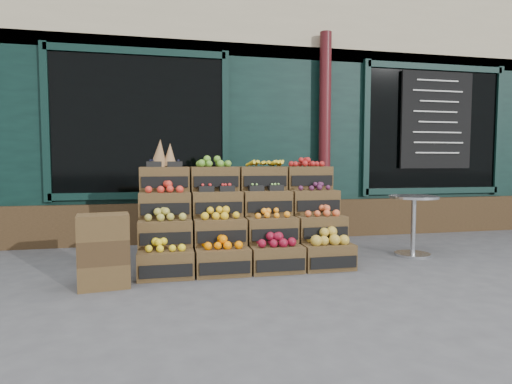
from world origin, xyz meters
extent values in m
plane|color=#4A4A4D|center=(0.00, 0.00, 0.00)|extent=(60.00, 60.00, 0.00)
cube|color=black|center=(0.00, 5.20, 2.40)|extent=(12.00, 6.00, 4.80)
cube|color=black|center=(0.00, 2.25, 1.50)|extent=(12.00, 0.12, 3.00)
cube|color=#392817|center=(0.00, 2.18, 0.30)|extent=(12.00, 0.18, 0.60)
cube|color=black|center=(-1.60, 2.18, 1.75)|extent=(2.40, 0.06, 2.00)
cube|color=black|center=(3.20, 2.18, 1.75)|extent=(2.40, 0.06, 2.00)
cylinder|color=#481014|center=(1.20, 2.05, 1.60)|extent=(0.18, 0.18, 3.20)
cube|color=black|center=(3.20, 2.10, 1.90)|extent=(1.30, 0.04, 1.60)
cube|color=#4C381E|center=(-1.27, 0.25, 0.14)|extent=(0.58, 0.40, 0.29)
cube|color=black|center=(-1.27, 0.04, 0.12)|extent=(0.53, 0.02, 0.13)
cube|color=yellow|center=(-1.27, 0.25, 0.33)|extent=(0.46, 0.31, 0.09)
cube|color=#4C381E|center=(-0.68, 0.24, 0.14)|extent=(0.58, 0.40, 0.29)
cube|color=black|center=(-0.68, 0.03, 0.12)|extent=(0.53, 0.02, 0.13)
cube|color=orange|center=(-0.68, 0.24, 0.34)|extent=(0.46, 0.31, 0.10)
cube|color=#4C381E|center=(-0.08, 0.24, 0.14)|extent=(0.58, 0.40, 0.29)
cube|color=black|center=(-0.08, 0.03, 0.12)|extent=(0.53, 0.02, 0.13)
cube|color=maroon|center=(-0.08, 0.24, 0.34)|extent=(0.46, 0.31, 0.11)
cube|color=#4C381E|center=(0.52, 0.23, 0.14)|extent=(0.58, 0.40, 0.29)
cube|color=black|center=(0.52, 0.02, 0.12)|extent=(0.53, 0.02, 0.13)
cube|color=gold|center=(0.52, 0.23, 0.35)|extent=(0.46, 0.31, 0.13)
cube|color=#4C381E|center=(-1.27, 0.49, 0.43)|extent=(0.58, 0.40, 0.29)
cube|color=black|center=(-1.27, 0.28, 0.40)|extent=(0.53, 0.02, 0.13)
cube|color=#A49A39|center=(-1.27, 0.49, 0.62)|extent=(0.46, 0.31, 0.10)
cube|color=#4C381E|center=(-0.67, 0.49, 0.43)|extent=(0.58, 0.40, 0.29)
cube|color=black|center=(-0.67, 0.27, 0.40)|extent=(0.53, 0.02, 0.13)
cube|color=gold|center=(-0.67, 0.49, 0.62)|extent=(0.46, 0.31, 0.10)
cube|color=#4C381E|center=(-0.08, 0.48, 0.43)|extent=(0.58, 0.40, 0.29)
cube|color=black|center=(-0.08, 0.27, 0.40)|extent=(0.53, 0.02, 0.13)
cube|color=orange|center=(-0.08, 0.48, 0.61)|extent=(0.46, 0.31, 0.08)
cube|color=#4C381E|center=(0.52, 0.47, 0.43)|extent=(0.58, 0.40, 0.29)
cube|color=black|center=(0.52, 0.26, 0.40)|extent=(0.53, 0.02, 0.13)
cube|color=#DA5B2F|center=(0.52, 0.47, 0.62)|extent=(0.46, 0.31, 0.09)
cube|color=#4C381E|center=(-1.27, 0.74, 0.72)|extent=(0.58, 0.40, 0.29)
cube|color=black|center=(-1.27, 0.52, 0.69)|extent=(0.53, 0.02, 0.13)
cube|color=red|center=(-1.27, 0.74, 0.91)|extent=(0.46, 0.31, 0.10)
cube|color=#4C381E|center=(-0.67, 0.73, 0.72)|extent=(0.58, 0.40, 0.29)
cube|color=black|center=(-0.67, 0.52, 0.69)|extent=(0.53, 0.02, 0.13)
cube|color=red|center=(-0.67, 0.73, 0.88)|extent=(0.46, 0.31, 0.04)
cube|color=#4C381E|center=(-0.07, 0.72, 0.72)|extent=(0.58, 0.40, 0.29)
cube|color=black|center=(-0.08, 0.51, 0.69)|extent=(0.53, 0.02, 0.13)
cube|color=#8FD15A|center=(-0.07, 0.72, 0.88)|extent=(0.46, 0.31, 0.03)
cube|color=#4C381E|center=(0.52, 0.72, 0.72)|extent=(0.58, 0.40, 0.29)
cube|color=black|center=(0.52, 0.51, 0.69)|extent=(0.53, 0.02, 0.13)
cube|color=#4B1B3A|center=(0.52, 0.72, 0.90)|extent=(0.46, 0.31, 0.07)
cube|color=#4C381E|center=(-1.26, 0.98, 1.01)|extent=(0.58, 0.40, 0.29)
cube|color=black|center=(-1.27, 0.77, 0.98)|extent=(0.53, 0.02, 0.13)
cube|color=black|center=(-1.26, 0.98, 1.17)|extent=(0.46, 0.31, 0.03)
cube|color=#4C381E|center=(-0.67, 0.97, 1.01)|extent=(0.58, 0.40, 0.29)
cube|color=black|center=(-0.67, 0.76, 0.98)|extent=(0.53, 0.02, 0.13)
cube|color=#5B932B|center=(-0.67, 0.97, 1.20)|extent=(0.46, 0.31, 0.10)
cube|color=#4C381E|center=(-0.07, 0.97, 1.01)|extent=(0.58, 0.40, 0.29)
cube|color=black|center=(-0.07, 0.76, 0.98)|extent=(0.53, 0.02, 0.13)
cube|color=gold|center=(-0.07, 0.97, 1.19)|extent=(0.46, 0.31, 0.09)
cube|color=#4C381E|center=(0.53, 0.96, 1.01)|extent=(0.58, 0.40, 0.29)
cube|color=black|center=(0.52, 0.75, 0.98)|extent=(0.53, 0.02, 0.13)
cube|color=#A91B1A|center=(0.53, 0.96, 1.19)|extent=(0.46, 0.31, 0.09)
cube|color=#392817|center=(-0.37, 0.48, 0.14)|extent=(2.37, 0.42, 0.29)
cube|color=#392817|center=(-0.37, 0.73, 0.29)|extent=(2.37, 0.42, 0.58)
cube|color=#392817|center=(-0.37, 0.97, 0.43)|extent=(2.37, 0.42, 0.86)
cone|color=olive|center=(-1.32, 0.98, 1.32)|extent=(0.20, 0.20, 0.33)
cone|color=olive|center=(-1.20, 1.02, 1.29)|extent=(0.18, 0.18, 0.29)
cube|color=#4C381E|center=(-1.86, 0.01, 0.12)|extent=(0.51, 0.39, 0.24)
cube|color=#392817|center=(-1.86, 0.01, 0.36)|extent=(0.51, 0.39, 0.24)
cube|color=#4C381E|center=(-1.86, 0.01, 0.59)|extent=(0.51, 0.39, 0.24)
cylinder|color=silver|center=(1.86, 0.61, 0.02)|extent=(0.45, 0.45, 0.03)
cylinder|color=silver|center=(1.86, 0.61, 0.38)|extent=(0.06, 0.06, 0.74)
cylinder|color=silver|center=(1.86, 0.61, 0.76)|extent=(0.62, 0.62, 0.03)
imported|color=#154B21|center=(-1.19, 2.80, 1.05)|extent=(0.87, 0.68, 2.10)
camera|label=1|loc=(-1.30, -4.28, 1.22)|focal=30.00mm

